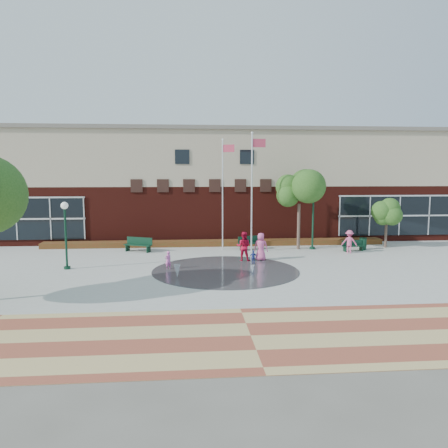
{
  "coord_description": "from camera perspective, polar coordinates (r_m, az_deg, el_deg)",
  "views": [
    {
      "loc": [
        -2.15,
        -21.42,
        5.67
      ],
      "look_at": [
        0.0,
        4.0,
        2.6
      ],
      "focal_mm": 35.0,
      "sensor_mm": 36.0,
      "label": 1
    }
  ],
  "objects": [
    {
      "name": "lamp_right",
      "position": [
        32.37,
        11.56,
        1.33
      ],
      "size": [
        0.45,
        0.45,
        4.23
      ],
      "color": "#0F3321",
      "rests_on": "ground"
    },
    {
      "name": "flagpole_left",
      "position": [
        31.49,
        -0.11,
        4.66
      ],
      "size": [
        0.9,
        0.37,
        8.01
      ],
      "rotation": [
        0.0,
        0.0,
        -0.34
      ],
      "color": "white",
      "rests_on": "ground"
    },
    {
      "name": "water_jet_b",
      "position": [
        24.42,
        3.74,
        -6.58
      ],
      "size": [
        0.21,
        0.21,
        0.48
      ],
      "primitive_type": "cone",
      "rotation": [
        3.14,
        0.0,
        0.0
      ],
      "color": "white",
      "rests_on": "ground"
    },
    {
      "name": "trash_can",
      "position": [
        33.34,
        17.69,
        -2.46
      ],
      "size": [
        0.55,
        0.55,
        0.9
      ],
      "color": "#0F3321",
      "rests_on": "ground"
    },
    {
      "name": "paver_band",
      "position": [
        15.64,
        3.51,
        -14.39
      ],
      "size": [
        46.0,
        6.0,
        0.01
      ],
      "primitive_type": "cube",
      "color": "#9A4933",
      "rests_on": "ground"
    },
    {
      "name": "child_splash",
      "position": [
        25.63,
        -7.32,
        -4.73
      ],
      "size": [
        0.48,
        0.44,
        1.09
      ],
      "primitive_type": "imported",
      "rotation": [
        0.0,
        0.0,
        3.77
      ],
      "color": "#F167C4",
      "rests_on": "ground"
    },
    {
      "name": "water_jet_a",
      "position": [
        23.61,
        -6.13,
        -7.07
      ],
      "size": [
        0.37,
        0.37,
        0.71
      ],
      "primitive_type": "cone",
      "rotation": [
        3.14,
        0.0,
        0.0
      ],
      "color": "white",
      "rests_on": "ground"
    },
    {
      "name": "person_bench",
      "position": [
        31.61,
        16.05,
        -2.25
      ],
      "size": [
        1.19,
        0.91,
        1.62
      ],
      "primitive_type": "imported",
      "rotation": [
        0.0,
        0.0,
        2.82
      ],
      "color": "#D55083",
      "rests_on": "ground"
    },
    {
      "name": "library_building",
      "position": [
        38.97,
        -1.68,
        5.35
      ],
      "size": [
        44.4,
        10.4,
        9.2
      ],
      "color": "#4C140E",
      "rests_on": "ground"
    },
    {
      "name": "adult_red",
      "position": [
        27.76,
        2.57,
        -2.94
      ],
      "size": [
        1.08,
        0.94,
        1.89
      ],
      "primitive_type": "imported",
      "rotation": [
        0.0,
        0.0,
        2.87
      ],
      "color": "#BB0E2D",
      "rests_on": "ground"
    },
    {
      "name": "bench_left",
      "position": [
        31.6,
        -11.15,
        -3.0
      ],
      "size": [
        2.08,
        1.35,
        1.02
      ],
      "rotation": [
        0.0,
        0.0,
        -0.43
      ],
      "color": "#0F3321",
      "rests_on": "ground"
    },
    {
      "name": "bench_right",
      "position": [
        32.53,
        16.49,
        -3.01
      ],
      "size": [
        1.61,
        0.67,
        0.79
      ],
      "rotation": [
        0.0,
        0.0,
        0.16
      ],
      "color": "#0F3321",
      "rests_on": "ground"
    },
    {
      "name": "child_blue",
      "position": [
        26.92,
        3.85,
        -4.37
      ],
      "size": [
        0.51,
        0.23,
        0.87
      ],
      "primitive_type": "imported",
      "rotation": [
        0.0,
        0.0,
        3.17
      ],
      "color": "#3242A4",
      "rests_on": "ground"
    },
    {
      "name": "tree_small_right",
      "position": [
        34.54,
        20.49,
        1.51
      ],
      "size": [
        2.17,
        2.17,
        3.71
      ],
      "color": "#4A362D",
      "rests_on": "ground"
    },
    {
      "name": "bench_mid",
      "position": [
        31.9,
        3.61,
        -2.81
      ],
      "size": [
        2.04,
        1.24,
        0.99
      ],
      "rotation": [
        0.0,
        0.0,
        0.38
      ],
      "color": "#0F3321",
      "rests_on": "ground"
    },
    {
      "name": "splash_pad",
      "position": [
        25.16,
        0.19,
        -6.15
      ],
      "size": [
        8.4,
        8.4,
        0.01
      ],
      "primitive_type": "cylinder",
      "color": "#383A3D",
      "rests_on": "ground"
    },
    {
      "name": "lamp_left",
      "position": [
        26.79,
        -20.0,
        -0.46
      ],
      "size": [
        0.42,
        0.42,
        3.94
      ],
      "color": "#0F3321",
      "rests_on": "ground"
    },
    {
      "name": "tree_mid",
      "position": [
        32.09,
        9.8,
        3.79
      ],
      "size": [
        3.26,
        3.26,
        5.5
      ],
      "color": "#4A362D",
      "rests_on": "ground"
    },
    {
      "name": "ground",
      "position": [
        22.26,
        0.88,
        -7.9
      ],
      "size": [
        120.0,
        120.0,
        0.0
      ],
      "primitive_type": "plane",
      "color": "#666056",
      "rests_on": "ground"
    },
    {
      "name": "flower_bed",
      "position": [
        33.57,
        -1.09,
        -2.86
      ],
      "size": [
        26.0,
        1.2,
        0.4
      ],
      "primitive_type": "cube",
      "color": "maroon",
      "rests_on": "ground"
    },
    {
      "name": "adult_pink",
      "position": [
        27.97,
        4.83,
        -2.98
      ],
      "size": [
        1.01,
        0.81,
        1.8
      ],
      "primitive_type": "imported",
      "rotation": [
        0.0,
        0.0,
        2.83
      ],
      "color": "#E45799",
      "rests_on": "ground"
    },
    {
      "name": "flagpole_right",
      "position": [
        30.67,
        3.74,
        5.03
      ],
      "size": [
        1.04,
        0.17,
        8.41
      ],
      "rotation": [
        0.0,
        0.0,
        0.03
      ],
      "color": "white",
      "rests_on": "ground"
    },
    {
      "name": "plaza_concrete",
      "position": [
        26.13,
        0.0,
        -5.66
      ],
      "size": [
        46.0,
        18.0,
        0.01
      ],
      "primitive_type": "cube",
      "color": "#A8A8A0",
      "rests_on": "ground"
    }
  ]
}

